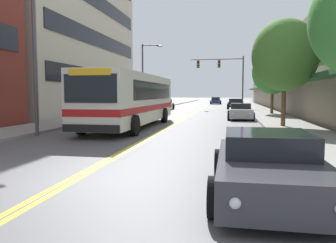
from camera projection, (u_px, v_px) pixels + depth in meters
ground_plane at (202, 109)px, 43.48m from camera, size 240.00×240.00×0.00m
sidewalk_left at (150, 108)px, 44.76m from camera, size 3.11×106.00×0.14m
sidewalk_right at (257, 108)px, 42.19m from camera, size 3.11×106.00×0.14m
centre_line at (202, 109)px, 43.48m from camera, size 0.34×106.00×0.01m
storefront_row_right at (305, 80)px, 40.83m from camera, size 9.10×68.00×7.46m
city_bus at (132, 98)px, 19.39m from camera, size 2.93×11.87×3.06m
car_charcoal_parked_left_near at (146, 107)px, 31.59m from camera, size 2.08×4.31×1.42m
car_white_parked_left_far at (164, 105)px, 40.34m from camera, size 2.18×4.33×1.34m
car_dark_grey_parked_right_foreground at (268, 166)px, 6.29m from camera, size 2.12×4.29×1.23m
car_black_parked_right_mid at (235, 104)px, 42.93m from camera, size 2.14×4.36×1.32m
car_silver_parked_right_far at (240, 112)px, 25.24m from camera, size 1.97×4.17×1.23m
car_navy_moving_lead at (216, 101)px, 61.98m from camera, size 2.05×4.25×1.31m
traffic_signal_mast at (225, 71)px, 41.53m from camera, size 6.75×0.38×6.69m
street_lamp_left_near at (40, 38)px, 14.87m from camera, size 2.26×0.28×7.52m
street_lamp_left_far at (146, 72)px, 33.66m from camera, size 2.14×0.28×7.03m
street_tree_right_mid at (285, 55)px, 18.33m from camera, size 3.67×3.67×6.00m
street_tree_right_far at (273, 72)px, 30.17m from camera, size 3.76×3.76×5.94m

